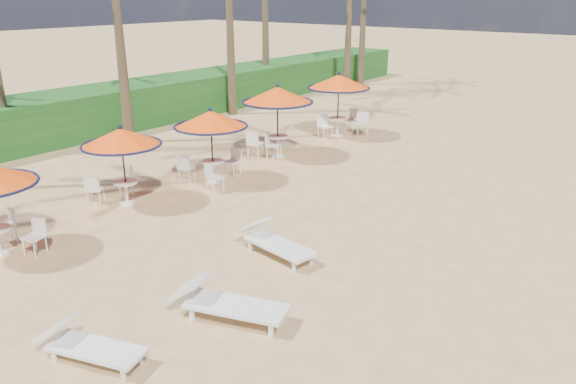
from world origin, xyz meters
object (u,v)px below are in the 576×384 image
(station_1, at_px, (120,144))
(station_4, at_px, (340,89))
(station_2, at_px, (211,128))
(station_3, at_px, (276,102))
(lounger_mid, at_px, (225,301))
(lounger_far, at_px, (273,241))
(lounger_near, at_px, (86,344))

(station_1, xyz_separation_m, station_4, (0.39, 10.34, 0.19))
(station_2, xyz_separation_m, station_3, (-0.26, 3.46, 0.28))
(station_2, relative_size, station_4, 0.90)
(lounger_mid, bearing_deg, station_2, 117.99)
(station_3, bearing_deg, lounger_mid, -55.45)
(station_2, height_order, lounger_far, station_2)
(station_3, distance_m, lounger_mid, 10.89)
(station_4, height_order, lounger_mid, station_4)
(station_2, distance_m, lounger_near, 9.26)
(station_3, relative_size, lounger_mid, 1.15)
(station_2, bearing_deg, station_1, -101.68)
(station_1, xyz_separation_m, lounger_mid, (6.43, -2.52, -1.38))
(station_1, bearing_deg, lounger_far, 0.99)
(lounger_mid, xyz_separation_m, lounger_far, (-1.03, 2.61, -0.02))
(station_1, bearing_deg, station_3, 87.00)
(lounger_near, bearing_deg, station_3, 96.40)
(station_3, height_order, lounger_far, station_3)
(station_3, relative_size, lounger_near, 1.35)
(lounger_far, bearing_deg, station_3, 137.11)
(station_2, relative_size, lounger_mid, 1.04)
(station_4, bearing_deg, station_1, -92.19)
(station_3, bearing_deg, lounger_far, -50.90)
(station_2, xyz_separation_m, lounger_mid, (5.84, -5.41, -1.37))
(station_3, bearing_deg, station_1, -93.00)
(station_1, distance_m, station_3, 6.36)
(lounger_near, distance_m, lounger_mid, 2.46)
(station_2, bearing_deg, station_4, 91.55)
(station_1, height_order, lounger_mid, station_1)
(station_1, distance_m, lounger_near, 7.47)
(station_2, distance_m, lounger_mid, 8.07)
(station_4, bearing_deg, lounger_near, -71.27)
(station_4, bearing_deg, lounger_mid, -64.85)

